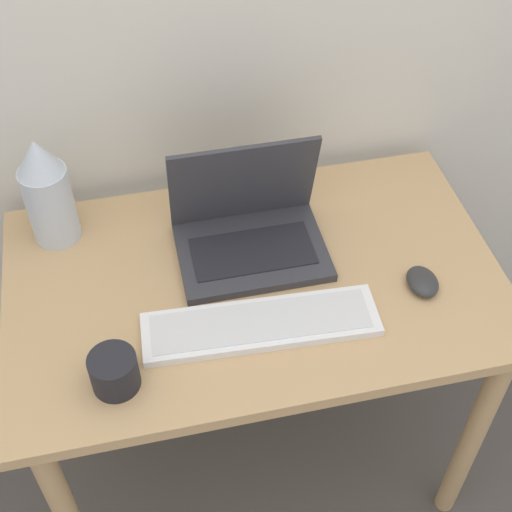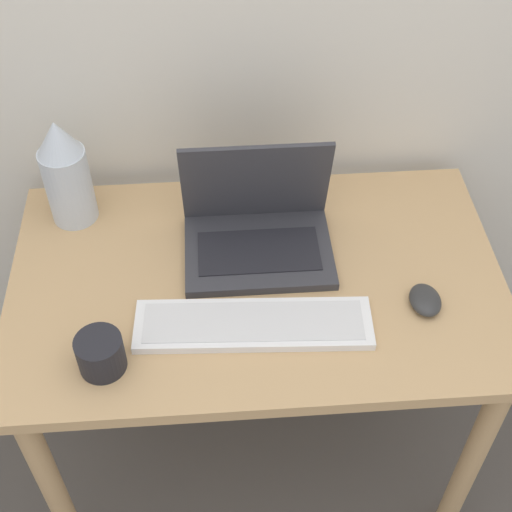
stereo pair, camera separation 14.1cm
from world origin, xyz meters
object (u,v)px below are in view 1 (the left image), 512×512
at_px(mug, 114,372).
at_px(vase, 47,192).
at_px(laptop, 249,227).
at_px(keyboard, 261,324).
at_px(mp3_player, 235,284).
at_px(mouse, 422,281).

bearing_deg(mug, vase, 102.48).
height_order(laptop, keyboard, laptop).
height_order(keyboard, mug, mug).
height_order(vase, mp3_player, vase).
bearing_deg(mouse, keyboard, -174.56).
xyz_separation_m(keyboard, mp3_player, (-0.03, 0.12, -0.01)).
bearing_deg(mouse, mug, -170.82).
bearing_deg(vase, keyboard, -42.63).
bearing_deg(mouse, mp3_player, 167.16).
bearing_deg(keyboard, mp3_player, 103.41).
bearing_deg(mp3_player, mug, -143.90).
xyz_separation_m(laptop, vase, (-0.41, 0.12, 0.07)).
xyz_separation_m(laptop, mp3_player, (-0.05, -0.11, -0.05)).
bearing_deg(mp3_player, keyboard, -76.59).
height_order(laptop, mug, laptop).
bearing_deg(mp3_player, mouse, -12.84).
distance_m(laptop, mug, 0.44).
xyz_separation_m(mouse, vase, (-0.74, 0.32, 0.11)).
distance_m(keyboard, mug, 0.30).
xyz_separation_m(keyboard, mouse, (0.35, 0.03, 0.00)).
relative_size(laptop, mug, 3.54).
bearing_deg(mouse, vase, 156.51).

